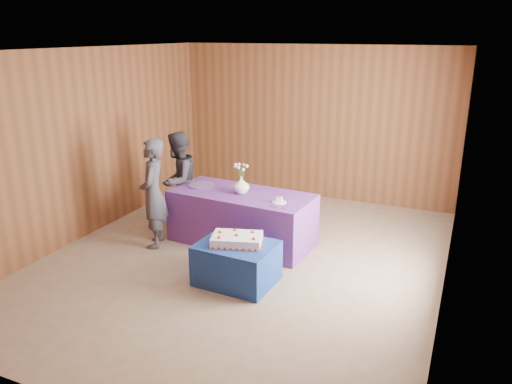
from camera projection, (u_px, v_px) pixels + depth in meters
The scene contains 13 objects.
ground at pixel (243, 260), 6.65m from camera, with size 6.00×6.00×0.00m, color gray.
room_shell at pixel (242, 126), 6.10m from camera, with size 5.04×6.04×2.72m.
cake_table at pixel (237, 263), 5.99m from camera, with size 0.90×0.70×0.50m, color navy.
serving_table at pixel (242, 218), 7.10m from camera, with size 2.00×0.90×0.75m, color #5C2D7E.
sheet_cake at pixel (237, 239), 5.91m from camera, with size 0.70×0.57×0.14m.
vase at pixel (241, 185), 6.93m from camera, with size 0.23×0.23×0.24m, color white.
flower_spray at pixel (241, 167), 6.85m from camera, with size 0.22×0.22×0.16m.
platter at pixel (202, 185), 7.29m from camera, with size 0.39×0.39×0.02m, color #6D4B96.
plate at pixel (279, 202), 6.58m from camera, with size 0.19×0.19×0.01m, color silver.
cake_slice at pixel (279, 199), 6.56m from camera, with size 0.08×0.07×0.09m.
knife at pixel (278, 208), 6.39m from camera, with size 0.26×0.02×0.00m, color silver.
guest_left at pixel (153, 194), 6.89m from camera, with size 0.56×0.37×1.54m, color #393741.
guest_right at pixel (178, 181), 7.53m from camera, with size 0.73×0.57×1.50m, color #2F2E37.
Camera 1 is at (2.59, -5.48, 2.91)m, focal length 35.00 mm.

